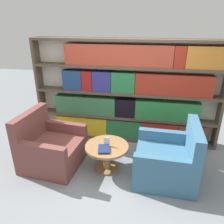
{
  "coord_description": "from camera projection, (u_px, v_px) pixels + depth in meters",
  "views": [
    {
      "loc": [
        0.48,
        -2.8,
        2.34
      ],
      "look_at": [
        -0.15,
        0.62,
        0.85
      ],
      "focal_mm": 35.0,
      "sensor_mm": 36.0,
      "label": 1
    }
  ],
  "objects": [
    {
      "name": "ground_plane",
      "position": [
        114.0,
        175.0,
        3.54
      ],
      "size": [
        14.0,
        14.0,
        0.0
      ],
      "primitive_type": "plane",
      "color": "gray"
    },
    {
      "name": "table_sign",
      "position": [
        107.0,
        142.0,
        3.5
      ],
      "size": [
        0.09,
        0.06,
        0.15
      ],
      "color": "black",
      "rests_on": "coffee_table"
    },
    {
      "name": "bookshelf",
      "position": [
        129.0,
        94.0,
        4.26
      ],
      "size": [
        3.6,
        0.3,
        2.02
      ],
      "color": "silver",
      "rests_on": "ground_plane"
    },
    {
      "name": "stray_book",
      "position": [
        104.0,
        149.0,
        3.41
      ],
      "size": [
        0.22,
        0.27,
        0.03
      ],
      "color": "navy",
      "rests_on": "coffee_table"
    },
    {
      "name": "armchair_left",
      "position": [
        51.0,
        148.0,
        3.72
      ],
      "size": [
        0.98,
        0.98,
        0.94
      ],
      "rotation": [
        0.0,
        0.0,
        1.48
      ],
      "color": "brown",
      "rests_on": "ground_plane"
    },
    {
      "name": "armchair_right",
      "position": [
        168.0,
        161.0,
        3.39
      ],
      "size": [
        0.93,
        0.94,
        0.94
      ],
      "rotation": [
        0.0,
        0.0,
        -1.6
      ],
      "color": "#386684",
      "rests_on": "ground_plane"
    },
    {
      "name": "coffee_table",
      "position": [
        107.0,
        152.0,
        3.58
      ],
      "size": [
        0.71,
        0.71,
        0.45
      ],
      "color": "olive",
      "rests_on": "ground_plane"
    }
  ]
}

